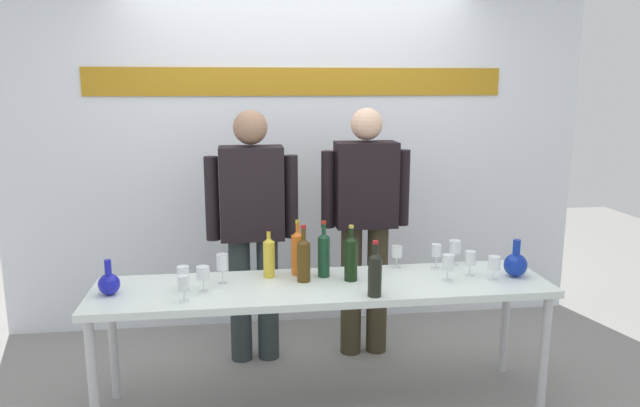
# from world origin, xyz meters

# --- Properties ---
(ground_plane) EXTENTS (10.00, 10.00, 0.00)m
(ground_plane) POSITION_xyz_m (0.00, 0.00, 0.00)
(ground_plane) COLOR gray
(back_wall) EXTENTS (4.34, 0.11, 3.00)m
(back_wall) POSITION_xyz_m (0.00, 1.33, 1.50)
(back_wall) COLOR white
(back_wall) RESTS_ON ground
(display_table) EXTENTS (2.52, 0.59, 0.73)m
(display_table) POSITION_xyz_m (0.00, 0.00, 0.67)
(display_table) COLOR white
(display_table) RESTS_ON ground
(decanter_blue_left) EXTENTS (0.11, 0.11, 0.19)m
(decanter_blue_left) POSITION_xyz_m (-1.14, -0.02, 0.80)
(decanter_blue_left) COLOR #191DAD
(decanter_blue_left) RESTS_ON display_table
(decanter_blue_right) EXTENTS (0.13, 0.13, 0.22)m
(decanter_blue_right) POSITION_xyz_m (1.11, -0.02, 0.81)
(decanter_blue_right) COLOR #112D9C
(decanter_blue_right) RESTS_ON display_table
(presenter_left) EXTENTS (0.59, 0.22, 1.66)m
(presenter_left) POSITION_xyz_m (-0.37, 0.66, 0.95)
(presenter_left) COLOR #2B3335
(presenter_left) RESTS_ON ground
(presenter_right) EXTENTS (0.59, 0.22, 1.67)m
(presenter_right) POSITION_xyz_m (0.37, 0.66, 0.95)
(presenter_right) COLOR #37311F
(presenter_right) RESTS_ON ground
(wine_bottle_0) EXTENTS (0.07, 0.07, 0.33)m
(wine_bottle_0) POSITION_xyz_m (0.02, 0.13, 0.87)
(wine_bottle_0) COLOR #163F25
(wine_bottle_0) RESTS_ON display_table
(wine_bottle_1) EXTENTS (0.07, 0.07, 0.32)m
(wine_bottle_1) POSITION_xyz_m (-0.10, 0.06, 0.87)
(wine_bottle_1) COLOR #4A330F
(wine_bottle_1) RESTS_ON display_table
(wine_bottle_2) EXTENTS (0.07, 0.07, 0.30)m
(wine_bottle_2) POSITION_xyz_m (0.24, -0.22, 0.86)
(wine_bottle_2) COLOR black
(wine_bottle_2) RESTS_ON display_table
(wine_bottle_3) EXTENTS (0.07, 0.07, 0.29)m
(wine_bottle_3) POSITION_xyz_m (-0.29, 0.16, 0.86)
(wine_bottle_3) COLOR gold
(wine_bottle_3) RESTS_ON display_table
(wine_bottle_4) EXTENTS (0.07, 0.07, 0.32)m
(wine_bottle_4) POSITION_xyz_m (0.16, 0.04, 0.87)
(wine_bottle_4) COLOR black
(wine_bottle_4) RESTS_ON display_table
(wine_bottle_5) EXTENTS (0.08, 0.08, 0.32)m
(wine_bottle_5) POSITION_xyz_m (-0.12, 0.19, 0.87)
(wine_bottle_5) COLOR orange
(wine_bottle_5) RESTS_ON display_table
(wine_glass_left_0) EXTENTS (0.06, 0.06, 0.14)m
(wine_glass_left_0) POSITION_xyz_m (-0.74, -0.17, 0.83)
(wine_glass_left_0) COLOR white
(wine_glass_left_0) RESTS_ON display_table
(wine_glass_left_1) EXTENTS (0.06, 0.06, 0.17)m
(wine_glass_left_1) POSITION_xyz_m (-0.55, 0.08, 0.85)
(wine_glass_left_1) COLOR white
(wine_glass_left_1) RESTS_ON display_table
(wine_glass_left_2) EXTENTS (0.07, 0.07, 0.14)m
(wine_glass_left_2) POSITION_xyz_m (-0.65, -0.04, 0.83)
(wine_glass_left_2) COLOR white
(wine_glass_left_2) RESTS_ON display_table
(wine_glass_left_3) EXTENTS (0.06, 0.06, 0.14)m
(wine_glass_left_3) POSITION_xyz_m (-0.76, -0.01, 0.83)
(wine_glass_left_3) COLOR white
(wine_glass_left_3) RESTS_ON display_table
(wine_glass_right_0) EXTENTS (0.06, 0.06, 0.15)m
(wine_glass_right_0) POSITION_xyz_m (0.86, 0.03, 0.84)
(wine_glass_right_0) COLOR white
(wine_glass_right_0) RESTS_ON display_table
(wine_glass_right_1) EXTENTS (0.07, 0.07, 0.15)m
(wine_glass_right_1) POSITION_xyz_m (0.70, -0.04, 0.84)
(wine_glass_right_1) COLOR white
(wine_glass_right_1) RESTS_ON display_table
(wine_glass_right_2) EXTENTS (0.06, 0.06, 0.15)m
(wine_glass_right_2) POSITION_xyz_m (0.71, 0.18, 0.84)
(wine_glass_right_2) COLOR white
(wine_glass_right_2) RESTS_ON display_table
(wine_glass_right_3) EXTENTS (0.07, 0.07, 0.14)m
(wine_glass_right_3) POSITION_xyz_m (0.96, -0.07, 0.83)
(wine_glass_right_3) COLOR white
(wine_glass_right_3) RESTS_ON display_table
(wine_glass_right_4) EXTENTS (0.07, 0.07, 0.14)m
(wine_glass_right_4) POSITION_xyz_m (0.48, 0.23, 0.83)
(wine_glass_right_4) COLOR white
(wine_glass_right_4) RESTS_ON display_table
(wine_glass_right_5) EXTENTS (0.07, 0.07, 0.15)m
(wine_glass_right_5) POSITION_xyz_m (0.84, 0.24, 0.84)
(wine_glass_right_5) COLOR white
(wine_glass_right_5) RESTS_ON display_table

